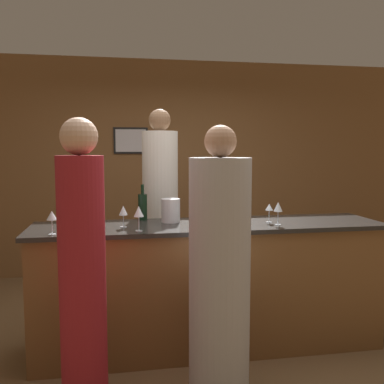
{
  "coord_description": "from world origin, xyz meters",
  "views": [
    {
      "loc": [
        -0.74,
        -3.35,
        1.63
      ],
      "look_at": [
        -0.13,
        0.1,
        1.29
      ],
      "focal_mm": 40.0,
      "sensor_mm": 36.0,
      "label": 1
    }
  ],
  "objects_px": {
    "wine_bottle_0": "(143,206)",
    "ice_bucket": "(171,210)",
    "guest_1": "(82,276)",
    "bartender": "(160,220)",
    "guest_0": "(220,277)"
  },
  "relations": [
    {
      "from": "wine_bottle_0",
      "to": "ice_bucket",
      "type": "bearing_deg",
      "value": -33.12
    },
    {
      "from": "guest_1",
      "to": "wine_bottle_0",
      "type": "bearing_deg",
      "value": 67.28
    },
    {
      "from": "guest_1",
      "to": "bartender",
      "type": "bearing_deg",
      "value": 67.77
    },
    {
      "from": "guest_0",
      "to": "ice_bucket",
      "type": "xyz_separation_m",
      "value": [
        -0.2,
        0.87,
        0.31
      ]
    },
    {
      "from": "bartender",
      "to": "ice_bucket",
      "type": "distance_m",
      "value": 0.69
    },
    {
      "from": "bartender",
      "to": "ice_bucket",
      "type": "relative_size",
      "value": 10.41
    },
    {
      "from": "guest_1",
      "to": "ice_bucket",
      "type": "bearing_deg",
      "value": 53.45
    },
    {
      "from": "guest_1",
      "to": "wine_bottle_0",
      "type": "xyz_separation_m",
      "value": [
        0.43,
        1.02,
        0.28
      ]
    },
    {
      "from": "wine_bottle_0",
      "to": "guest_1",
      "type": "bearing_deg",
      "value": -112.72
    },
    {
      "from": "guest_1",
      "to": "ice_bucket",
      "type": "relative_size",
      "value": 9.38
    },
    {
      "from": "guest_0",
      "to": "guest_1",
      "type": "height_order",
      "value": "guest_1"
    },
    {
      "from": "ice_bucket",
      "to": "bartender",
      "type": "bearing_deg",
      "value": 91.58
    },
    {
      "from": "bartender",
      "to": "wine_bottle_0",
      "type": "relative_size",
      "value": 6.65
    },
    {
      "from": "wine_bottle_0",
      "to": "guest_0",
      "type": "bearing_deg",
      "value": -67.28
    },
    {
      "from": "bartender",
      "to": "ice_bucket",
      "type": "height_order",
      "value": "bartender"
    }
  ]
}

